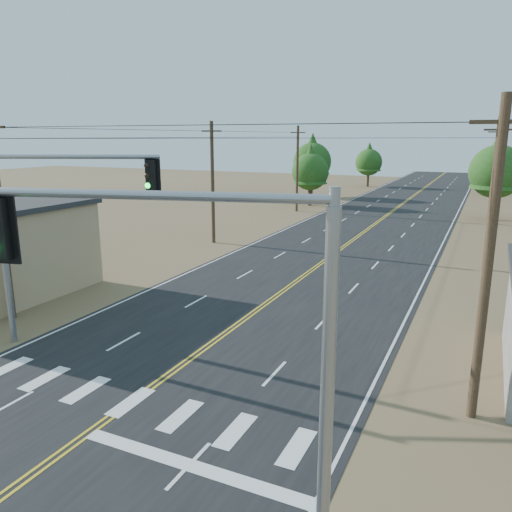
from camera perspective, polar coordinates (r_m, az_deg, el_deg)
The scene contains 15 objects.
road at distance 36.65m, azimuth 7.95°, elevation -0.47°, with size 15.00×200.00×0.02m, color black.
utility_pole_left_near at distance 26.55m, azimuth -27.11°, elevation 4.07°, with size 1.80×0.30×10.00m.
utility_pole_left_mid at distance 41.79m, azimuth -4.99°, elevation 8.44°, with size 1.80×0.30×10.00m.
utility_pole_left_far at distance 59.90m, azimuth 4.74°, elevation 9.98°, with size 1.80×0.30×10.00m.
utility_pole_right_near at distance 16.47m, azimuth 24.99°, elevation -0.70°, with size 1.80×0.30×10.00m.
utility_pole_right_mid at distance 36.23m, azimuth 25.37°, elevation 6.41°, with size 1.80×0.30×10.00m.
utility_pole_right_far at distance 56.17m, azimuth 25.48°, elevation 8.49°, with size 1.80×0.30×10.00m.
signal_mast_left at distance 22.41m, azimuth -22.84°, elevation 4.19°, with size 6.44×2.88×8.23m.
signal_mast_right at distance 9.31m, azimuth -3.92°, elevation -7.80°, with size 6.66×1.96×8.00m.
tree_left_near at distance 65.25m, azimuth 6.23°, elevation 9.97°, with size 4.73×4.73×7.89m.
tree_left_mid at distance 75.00m, azimuth 6.44°, elevation 11.09°, with size 5.58×5.58×9.30m.
tree_left_far at distance 91.81m, azimuth 12.78°, elevation 10.71°, with size 4.67×4.67×7.79m.
tree_right_near at distance 59.15m, azimuth 25.86°, elevation 9.23°, with size 5.60×5.60×9.34m.
tree_right_mid at distance 85.99m, azimuth 25.55°, elevation 9.52°, with size 4.62×4.62×7.69m.
tree_right_far at distance 96.40m, azimuth 25.44°, elevation 9.95°, with size 4.80×4.80×8.00m.
Camera 1 is at (10.32, -4.05, 8.81)m, focal length 35.00 mm.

